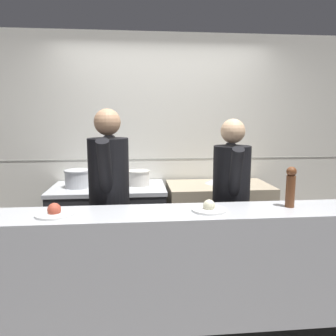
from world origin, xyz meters
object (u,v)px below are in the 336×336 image
plated_dish_main (54,212)px  pepper_mill (291,186)px  chef_sous (231,199)px  plated_dish_appetiser (209,208)px  mixing_bowl_steel (218,180)px  chef_head_cook (109,197)px  stock_pot (78,178)px  sauce_pot (139,177)px  oven_range (110,227)px

plated_dish_main → pepper_mill: (1.76, 0.05, 0.14)m
pepper_mill → chef_sous: (-0.33, 0.46, -0.22)m
plated_dish_appetiser → chef_sous: bearing=58.2°
plated_dish_main → chef_sous: bearing=19.7°
mixing_bowl_steel → plated_dish_appetiser: plated_dish_appetiser is taller
plated_dish_appetiser → chef_head_cook: (-0.77, 0.53, -0.02)m
chef_sous → stock_pot: bearing=163.2°
stock_pot → pepper_mill: bearing=-32.3°
sauce_pot → chef_head_cook: bearing=-110.5°
stock_pot → sauce_pot: size_ratio=1.15×
chef_head_cook → pepper_mill: bearing=-16.4°
mixing_bowl_steel → chef_sous: bearing=-95.4°
stock_pot → oven_range: bearing=1.1°
plated_dish_appetiser → plated_dish_main: bearing=-179.9°
oven_range → pepper_mill: (1.48, -1.14, 0.67)m
mixing_bowl_steel → chef_head_cook: bearing=-147.9°
plated_dish_appetiser → pepper_mill: 0.66m
stock_pot → pepper_mill: 2.13m
stock_pot → plated_dish_appetiser: 1.65m
stock_pot → chef_head_cook: chef_head_cook is taller
plated_dish_main → chef_head_cook: size_ratio=0.16×
pepper_mill → chef_head_cook: chef_head_cook is taller
mixing_bowl_steel → chef_head_cook: 1.37m
mixing_bowl_steel → plated_dish_main: bearing=-140.1°
plated_dish_main → stock_pot: bearing=91.8°
pepper_mill → mixing_bowl_steel: bearing=102.0°
oven_range → stock_pot: size_ratio=4.25×
stock_pot → chef_sous: chef_sous is taller
pepper_mill → chef_head_cook: size_ratio=0.18×
oven_range → pepper_mill: bearing=-37.6°
sauce_pot → chef_head_cook: chef_head_cook is taller
sauce_pot → mixing_bowl_steel: (0.90, 0.03, -0.05)m
plated_dish_main → chef_sous: chef_sous is taller
sauce_pot → plated_dish_appetiser: sauce_pot is taller
pepper_mill → plated_dish_main: bearing=-178.4°
sauce_pot → pepper_mill: bearing=-45.6°
chef_head_cook → mixing_bowl_steel: bearing=34.4°
plated_dish_main → chef_sous: (1.43, 0.51, -0.07)m
oven_range → chef_sous: bearing=-30.5°
oven_range → chef_sous: chef_sous is taller
pepper_mill → plated_dish_appetiser: bearing=-175.7°
sauce_pot → chef_head_cook: 0.75m
plated_dish_main → chef_sous: size_ratio=0.17×
oven_range → plated_dish_appetiser: size_ratio=4.70×
plated_dish_appetiser → sauce_pot: bearing=112.5°
stock_pot → sauce_pot: 0.64m
mixing_bowl_steel → pepper_mill: size_ratio=0.95×
stock_pot → plated_dish_appetiser: bearing=-45.8°
stock_pot → chef_sous: bearing=-24.6°
pepper_mill → chef_head_cook: bearing=161.3°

